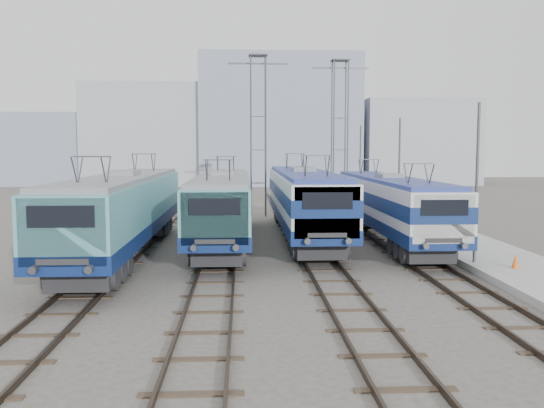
{
  "coord_description": "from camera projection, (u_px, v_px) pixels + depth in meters",
  "views": [
    {
      "loc": [
        -1.16,
        -21.53,
        5.08
      ],
      "look_at": [
        0.28,
        7.0,
        2.34
      ],
      "focal_mm": 38.0,
      "sensor_mm": 36.0,
      "label": 1
    }
  ],
  "objects": [
    {
      "name": "platform",
      "position": [
        458.0,
        242.0,
        30.4
      ],
      "size": [
        4.0,
        70.0,
        0.3
      ],
      "primitive_type": "cube",
      "color": "#9E9E99",
      "rests_on": "ground"
    },
    {
      "name": "safety_cone",
      "position": [
        516.0,
        261.0,
        23.1
      ],
      "size": [
        0.3,
        0.3,
        0.61
      ],
      "primitive_type": "cone",
      "color": "orange",
      "rests_on": "platform"
    },
    {
      "name": "building_east",
      "position": [
        415.0,
        143.0,
        84.22
      ],
      "size": [
        16.0,
        12.0,
        12.0
      ],
      "primitive_type": "cube",
      "color": "#979EA9",
      "rests_on": "ground"
    },
    {
      "name": "mast_front",
      "position": [
        476.0,
        187.0,
        24.03
      ],
      "size": [
        0.12,
        0.12,
        7.0
      ],
      "primitive_type": "cylinder",
      "color": "#3F4247",
      "rests_on": "ground"
    },
    {
      "name": "locomotive_center_right",
      "position": [
        304.0,
        197.0,
        32.43
      ],
      "size": [
        2.97,
        18.79,
        3.53
      ],
      "color": "navy",
      "rests_on": "ground"
    },
    {
      "name": "ground",
      "position": [
        274.0,
        282.0,
        21.95
      ],
      "size": [
        160.0,
        160.0,
        0.0
      ],
      "primitive_type": "plane",
      "color": "#514C47"
    },
    {
      "name": "building_west",
      "position": [
        153.0,
        135.0,
        82.22
      ],
      "size": [
        18.0,
        12.0,
        14.0
      ],
      "primitive_type": "cube",
      "color": "#979EA9",
      "rests_on": "ground"
    },
    {
      "name": "mast_rear",
      "position": [
        360.0,
        168.0,
        47.89
      ],
      "size": [
        0.12,
        0.12,
        7.0
      ],
      "primitive_type": "cylinder",
      "color": "#3F4247",
      "rests_on": "ground"
    },
    {
      "name": "locomotive_center_left",
      "position": [
        223.0,
        202.0,
        30.74
      ],
      "size": [
        2.86,
        18.07,
        3.4
      ],
      "color": "navy",
      "rests_on": "ground"
    },
    {
      "name": "catenary_tower_east",
      "position": [
        340.0,
        129.0,
        45.5
      ],
      "size": [
        4.5,
        1.2,
        12.0
      ],
      "color": "#3F4247",
      "rests_on": "ground"
    },
    {
      "name": "mast_mid",
      "position": [
        399.0,
        174.0,
        35.96
      ],
      "size": [
        0.12,
        0.12,
        7.0
      ],
      "primitive_type": "cylinder",
      "color": "#3F4247",
      "rests_on": "ground"
    },
    {
      "name": "building_center",
      "position": [
        279.0,
        122.0,
        82.93
      ],
      "size": [
        22.0,
        14.0,
        18.0
      ],
      "primitive_type": "cube",
      "color": "gray",
      "rests_on": "ground"
    },
    {
      "name": "locomotive_far_left",
      "position": [
        123.0,
        208.0,
        26.87
      ],
      "size": [
        2.99,
        18.88,
        3.55
      ],
      "color": "navy",
      "rests_on": "ground"
    },
    {
      "name": "catenary_tower_west",
      "position": [
        258.0,
        128.0,
        43.19
      ],
      "size": [
        4.5,
        1.2,
        12.0
      ],
      "color": "#3F4247",
      "rests_on": "ground"
    },
    {
      "name": "locomotive_far_right",
      "position": [
        389.0,
        202.0,
        31.08
      ],
      "size": [
        2.75,
        17.36,
        3.26
      ],
      "color": "navy",
      "rests_on": "ground"
    },
    {
      "name": "building_far_west",
      "position": [
        40.0,
        149.0,
        81.61
      ],
      "size": [
        14.0,
        10.0,
        10.0
      ],
      "primitive_type": "cube",
      "color": "gray",
      "rests_on": "ground"
    }
  ]
}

